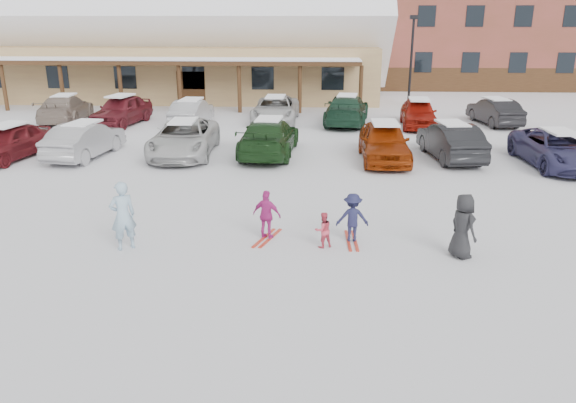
{
  "coord_description": "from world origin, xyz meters",
  "views": [
    {
      "loc": [
        1.0,
        -12.82,
        5.62
      ],
      "look_at": [
        0.3,
        1.0,
        1.0
      ],
      "focal_mm": 35.0,
      "sensor_mm": 36.0,
      "label": 1
    }
  ],
  "objects_px": {
    "parked_car_2": "(184,138)",
    "day_lodge": "(176,39)",
    "adult_skier": "(123,216)",
    "parked_car_12": "(418,113)",
    "parked_car_13": "(495,112)",
    "parked_car_8": "(121,110)",
    "bystander_dark": "(463,226)",
    "parked_car_9": "(192,113)",
    "lamp_post": "(411,55)",
    "child_magenta": "(267,215)",
    "parked_car_4": "(384,142)",
    "parked_car_10": "(275,109)",
    "child_navy": "(352,218)",
    "parked_car_1": "(85,140)",
    "parked_car_5": "(451,141)",
    "parked_car_0": "(9,142)",
    "parked_car_7": "(65,108)",
    "toddler_red": "(323,230)",
    "parked_car_3": "(269,137)",
    "parked_car_11": "(347,110)",
    "parked_car_6": "(558,149)"
  },
  "relations": [
    {
      "from": "child_navy",
      "to": "parked_car_11",
      "type": "distance_m",
      "value": 16.56
    },
    {
      "from": "parked_car_7",
      "to": "parked_car_8",
      "type": "height_order",
      "value": "parked_car_8"
    },
    {
      "from": "parked_car_11",
      "to": "child_magenta",
      "type": "bearing_deg",
      "value": 87.32
    },
    {
      "from": "day_lodge",
      "to": "parked_car_4",
      "type": "height_order",
      "value": "day_lodge"
    },
    {
      "from": "parked_car_1",
      "to": "parked_car_4",
      "type": "height_order",
      "value": "parked_car_4"
    },
    {
      "from": "parked_car_9",
      "to": "parked_car_5",
      "type": "bearing_deg",
      "value": 154.05
    },
    {
      "from": "parked_car_8",
      "to": "lamp_post",
      "type": "bearing_deg",
      "value": 33.48
    },
    {
      "from": "adult_skier",
      "to": "parked_car_10",
      "type": "distance_m",
      "value": 17.83
    },
    {
      "from": "parked_car_0",
      "to": "parked_car_11",
      "type": "distance_m",
      "value": 16.4
    },
    {
      "from": "parked_car_3",
      "to": "parked_car_4",
      "type": "relative_size",
      "value": 1.15
    },
    {
      "from": "child_navy",
      "to": "parked_car_4",
      "type": "xyz_separation_m",
      "value": [
        1.76,
        8.58,
        0.13
      ]
    },
    {
      "from": "parked_car_4",
      "to": "child_magenta",
      "type": "bearing_deg",
      "value": -115.27
    },
    {
      "from": "parked_car_2",
      "to": "parked_car_3",
      "type": "bearing_deg",
      "value": 1.73
    },
    {
      "from": "bystander_dark",
      "to": "parked_car_9",
      "type": "bearing_deg",
      "value": 5.62
    },
    {
      "from": "lamp_post",
      "to": "adult_skier",
      "type": "relative_size",
      "value": 3.17
    },
    {
      "from": "parked_car_1",
      "to": "child_navy",
      "type": "bearing_deg",
      "value": 148.07
    },
    {
      "from": "parked_car_8",
      "to": "parked_car_4",
      "type": "bearing_deg",
      "value": -19.48
    },
    {
      "from": "parked_car_12",
      "to": "parked_car_2",
      "type": "bearing_deg",
      "value": -143.36
    },
    {
      "from": "parked_car_2",
      "to": "day_lodge",
      "type": "bearing_deg",
      "value": 101.77
    },
    {
      "from": "parked_car_8",
      "to": "parked_car_12",
      "type": "relative_size",
      "value": 1.06
    },
    {
      "from": "day_lodge",
      "to": "parked_car_13",
      "type": "xyz_separation_m",
      "value": [
        19.53,
        -10.32,
        -3.25
      ]
    },
    {
      "from": "parked_car_9",
      "to": "parked_car_1",
      "type": "bearing_deg",
      "value": 70.56
    },
    {
      "from": "adult_skier",
      "to": "parked_car_12",
      "type": "distance_m",
      "value": 19.47
    },
    {
      "from": "child_magenta",
      "to": "parked_car_4",
      "type": "height_order",
      "value": "parked_car_4"
    },
    {
      "from": "parked_car_0",
      "to": "parked_car_3",
      "type": "height_order",
      "value": "parked_car_3"
    },
    {
      "from": "adult_skier",
      "to": "parked_car_13",
      "type": "distance_m",
      "value": 22.67
    },
    {
      "from": "parked_car_0",
      "to": "parked_car_5",
      "type": "height_order",
      "value": "parked_car_5"
    },
    {
      "from": "toddler_red",
      "to": "parked_car_3",
      "type": "bearing_deg",
      "value": -103.21
    },
    {
      "from": "lamp_post",
      "to": "parked_car_5",
      "type": "xyz_separation_m",
      "value": [
        -0.45,
        -14.05,
        -2.45
      ]
    },
    {
      "from": "lamp_post",
      "to": "parked_car_6",
      "type": "height_order",
      "value": "lamp_post"
    },
    {
      "from": "day_lodge",
      "to": "parked_car_10",
      "type": "xyz_separation_m",
      "value": [
        7.78,
        -10.27,
        -3.24
      ]
    },
    {
      "from": "parked_car_7",
      "to": "parked_car_9",
      "type": "distance_m",
      "value": 7.22
    },
    {
      "from": "parked_car_1",
      "to": "parked_car_12",
      "type": "relative_size",
      "value": 1.02
    },
    {
      "from": "parked_car_10",
      "to": "parked_car_9",
      "type": "bearing_deg",
      "value": -163.3
    },
    {
      "from": "parked_car_5",
      "to": "parked_car_10",
      "type": "xyz_separation_m",
      "value": [
        -7.71,
        7.81,
        -0.03
      ]
    },
    {
      "from": "parked_car_11",
      "to": "adult_skier",
      "type": "bearing_deg",
      "value": 76.98
    },
    {
      "from": "parked_car_1",
      "to": "parked_car_6",
      "type": "height_order",
      "value": "parked_car_1"
    },
    {
      "from": "child_magenta",
      "to": "parked_car_0",
      "type": "bearing_deg",
      "value": -17.07
    },
    {
      "from": "parked_car_0",
      "to": "parked_car_5",
      "type": "bearing_deg",
      "value": 12.34
    },
    {
      "from": "lamp_post",
      "to": "parked_car_5",
      "type": "bearing_deg",
      "value": -91.85
    },
    {
      "from": "bystander_dark",
      "to": "parked_car_9",
      "type": "height_order",
      "value": "bystander_dark"
    },
    {
      "from": "child_magenta",
      "to": "parked_car_3",
      "type": "bearing_deg",
      "value": -66.96
    },
    {
      "from": "lamp_post",
      "to": "parked_car_8",
      "type": "distance_m",
      "value": 18.06
    },
    {
      "from": "lamp_post",
      "to": "parked_car_10",
      "type": "height_order",
      "value": "lamp_post"
    },
    {
      "from": "day_lodge",
      "to": "adult_skier",
      "type": "height_order",
      "value": "day_lodge"
    },
    {
      "from": "bystander_dark",
      "to": "adult_skier",
      "type": "bearing_deg",
      "value": 63.51
    },
    {
      "from": "parked_car_2",
      "to": "parked_car_6",
      "type": "height_order",
      "value": "parked_car_2"
    },
    {
      "from": "parked_car_13",
      "to": "parked_car_8",
      "type": "bearing_deg",
      "value": -5.78
    },
    {
      "from": "child_magenta",
      "to": "parked_car_10",
      "type": "xyz_separation_m",
      "value": [
        -0.98,
        16.81,
        0.04
      ]
    },
    {
      "from": "child_magenta",
      "to": "parked_car_2",
      "type": "relative_size",
      "value": 0.25
    }
  ]
}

